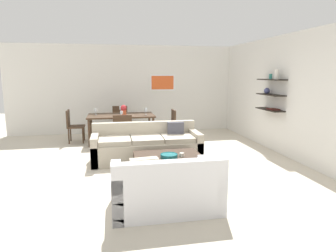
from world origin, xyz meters
The scene contains 19 objects.
ground_plane centered at (0.00, 0.00, 0.00)m, with size 18.00×18.00×0.00m, color beige.
back_wall_unit centered at (0.30, 3.53, 1.35)m, with size 8.40×0.09×2.70m.
right_wall_shelf_unit centered at (3.03, 0.60, 1.35)m, with size 0.34×8.20×2.70m.
sofa_beige centered at (-0.10, 0.34, 0.29)m, with size 2.28×0.90×0.78m.
loveseat_white centered at (-0.13, -2.05, 0.29)m, with size 1.46×0.90×0.78m.
coffee_table centered at (0.16, -0.84, 0.19)m, with size 1.21×1.07×0.38m.
decorative_bowl centered at (0.15, -0.87, 0.42)m, with size 0.31×0.31×0.07m.
candle_jar centered at (0.39, -0.84, 0.41)m, with size 0.09×0.09×0.06m, color silver.
apple_on_coffee_table centered at (-0.10, -0.98, 0.42)m, with size 0.07×0.07×0.07m, color red.
dining_table centered at (-0.58, 2.12, 0.68)m, with size 1.75×0.96×0.75m.
dining_chair_left_far centered at (-1.86, 2.34, 0.50)m, with size 0.44×0.44×0.88m.
dining_chair_right_near centered at (0.71, 1.90, 0.50)m, with size 0.44×0.44×0.88m.
dining_chair_foot centered at (-0.58, 1.23, 0.50)m, with size 0.44×0.44×0.88m.
dining_chair_head centered at (-0.58, 3.01, 0.50)m, with size 0.44×0.44×0.88m.
wine_glass_foot centered at (-0.58, 1.70, 0.86)m, with size 0.07×0.07×0.16m.
wine_glass_head centered at (-0.58, 2.54, 0.88)m, with size 0.06×0.06×0.19m.
wine_glass_left_far centered at (-1.23, 2.24, 0.87)m, with size 0.07×0.07×0.17m.
wine_glass_right_near centered at (0.08, 2.00, 0.88)m, with size 0.08×0.08×0.18m.
centerpiece_vase centered at (-0.50, 2.07, 0.89)m, with size 0.16×0.16×0.27m.
Camera 1 is at (-0.81, -5.81, 1.84)m, focal length 31.59 mm.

